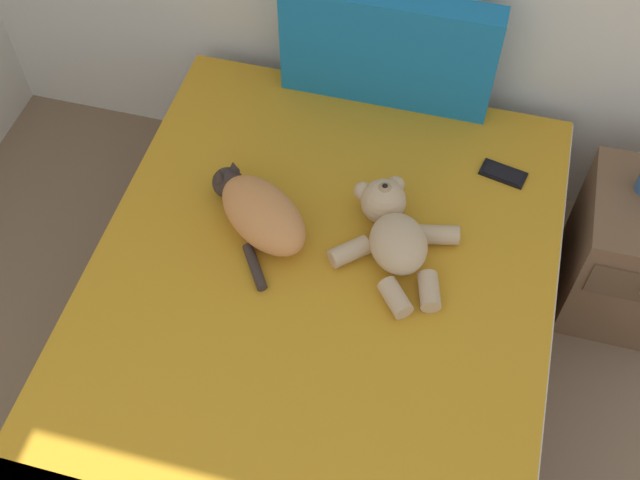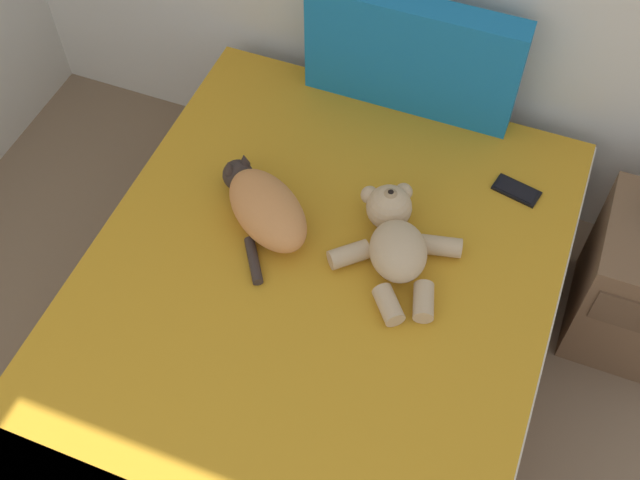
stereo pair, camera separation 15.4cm
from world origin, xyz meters
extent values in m
cube|color=brown|center=(1.57, 3.15, 0.15)|extent=(1.43, 1.92, 0.30)
cube|color=white|center=(1.57, 3.15, 0.40)|extent=(1.39, 1.86, 0.19)
cube|color=orange|center=(1.57, 3.21, 0.50)|extent=(1.37, 1.73, 0.02)
cube|color=#1972AD|center=(1.60, 4.04, 0.72)|extent=(0.72, 0.11, 0.41)
ellipsoid|color=#D18447|center=(1.36, 3.36, 0.58)|extent=(0.39, 0.35, 0.15)
sphere|color=#332823|center=(1.21, 3.48, 0.56)|extent=(0.10, 0.10, 0.10)
cone|color=#332823|center=(1.19, 3.45, 0.62)|extent=(0.04, 0.04, 0.04)
cone|color=#332823|center=(1.22, 3.50, 0.62)|extent=(0.04, 0.04, 0.04)
cylinder|color=#332823|center=(1.38, 3.21, 0.52)|extent=(0.12, 0.15, 0.03)
ellipsoid|color=#332823|center=(1.31, 3.45, 0.53)|extent=(0.11, 0.10, 0.04)
ellipsoid|color=tan|center=(1.78, 3.37, 0.58)|extent=(0.25, 0.26, 0.14)
sphere|color=tan|center=(1.70, 3.51, 0.58)|extent=(0.14, 0.14, 0.14)
sphere|color=#9E7F58|center=(1.70, 3.51, 0.63)|extent=(0.06, 0.06, 0.06)
sphere|color=black|center=(1.70, 3.51, 0.65)|extent=(0.02, 0.02, 0.02)
sphere|color=tan|center=(1.63, 3.53, 0.59)|extent=(0.06, 0.06, 0.06)
sphere|color=tan|center=(1.73, 3.58, 0.59)|extent=(0.06, 0.06, 0.06)
cylinder|color=tan|center=(1.64, 3.33, 0.54)|extent=(0.13, 0.13, 0.06)
cylinder|color=tan|center=(1.80, 3.21, 0.54)|extent=(0.12, 0.13, 0.06)
cylinder|color=tan|center=(1.89, 3.46, 0.54)|extent=(0.13, 0.09, 0.06)
cylinder|color=tan|center=(1.89, 3.25, 0.54)|extent=(0.09, 0.13, 0.06)
cube|color=black|center=(2.05, 3.78, 0.51)|extent=(0.16, 0.10, 0.01)
cube|color=black|center=(2.05, 3.78, 0.52)|extent=(0.14, 0.09, 0.00)
cube|color=brown|center=(2.55, 3.76, 0.26)|extent=(0.40, 0.43, 0.52)
camera|label=1|loc=(1.89, 2.02, 2.46)|focal=43.80mm
camera|label=2|loc=(2.04, 2.07, 2.46)|focal=43.80mm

